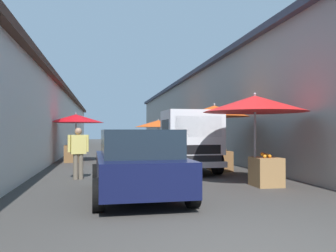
{
  "coord_description": "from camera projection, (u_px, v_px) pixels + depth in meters",
  "views": [
    {
      "loc": [
        -3.71,
        1.69,
        1.43
      ],
      "look_at": [
        8.27,
        -0.54,
        1.59
      ],
      "focal_mm": 38.19,
      "sensor_mm": 36.0,
      "label": 1
    }
  ],
  "objects": [
    {
      "name": "hatchback_car",
      "position": [
        138.0,
        163.0,
        7.72
      ],
      "size": [
        3.95,
        2.0,
        1.45
      ],
      "color": "#0F1438",
      "rests_on": "ground"
    },
    {
      "name": "delivery_truck",
      "position": [
        186.0,
        142.0,
        12.17
      ],
      "size": [
        4.97,
        2.09,
        2.08
      ],
      "color": "black",
      "rests_on": "ground"
    },
    {
      "name": "fruit_stall_mid_lane",
      "position": [
        76.0,
        124.0,
        16.44
      ],
      "size": [
        2.56,
        2.56,
        2.26
      ],
      "color": "#9E9EA3",
      "rests_on": "ground"
    },
    {
      "name": "fruit_stall_far_right",
      "position": [
        215.0,
        119.0,
        12.73
      ],
      "size": [
        2.5,
        2.5,
        2.41
      ],
      "color": "#9E9EA3",
      "rests_on": "ground"
    },
    {
      "name": "building_right_concrete",
      "position": [
        258.0,
        112.0,
        20.79
      ],
      "size": [
        49.8,
        7.5,
        5.0
      ],
      "color": "gray",
      "rests_on": "ground"
    },
    {
      "name": "plastic_stool",
      "position": [
        187.0,
        156.0,
        15.59
      ],
      "size": [
        0.3,
        0.3,
        0.43
      ],
      "color": "#1E8C3F",
      "rests_on": "ground"
    },
    {
      "name": "fruit_stall_far_left",
      "position": [
        256.0,
        111.0,
        9.32
      ],
      "size": [
        2.72,
        2.72,
        2.43
      ],
      "color": "#9E9EA3",
      "rests_on": "ground"
    },
    {
      "name": "vendor_by_crates",
      "position": [
        78.0,
        150.0,
        10.48
      ],
      "size": [
        0.3,
        0.6,
        1.51
      ],
      "color": "#665B4C",
      "rests_on": "ground"
    },
    {
      "name": "fruit_stall_near_left",
      "position": [
        158.0,
        126.0,
        21.4
      ],
      "size": [
        2.85,
        2.85,
        2.14
      ],
      "color": "#9E9EA3",
      "rests_on": "ground"
    },
    {
      "name": "ground",
      "position": [
        137.0,
        160.0,
        17.21
      ],
      "size": [
        90.0,
        90.0,
        0.0
      ],
      "primitive_type": "plane",
      "color": "#3D3A38"
    }
  ]
}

